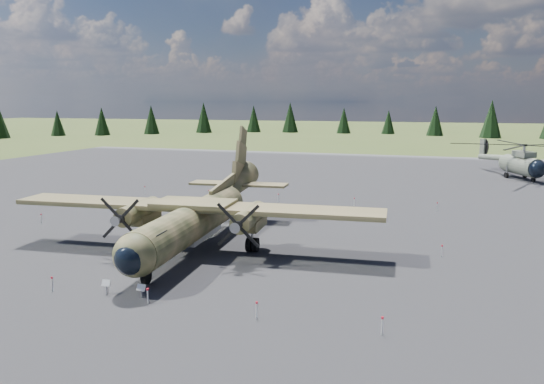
% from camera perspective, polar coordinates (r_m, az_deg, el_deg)
% --- Properties ---
extents(ground, '(500.00, 500.00, 0.00)m').
position_cam_1_polar(ground, '(41.19, -5.91, -4.97)').
color(ground, '#475224').
rests_on(ground, ground).
extents(apron, '(120.00, 120.00, 0.04)m').
position_cam_1_polar(apron, '(50.25, -1.33, -2.25)').
color(apron, '#525256').
rests_on(apron, ground).
extents(transport_plane, '(26.66, 24.16, 8.78)m').
position_cam_1_polar(transport_plane, '(38.57, -7.85, -2.17)').
color(transport_plane, '#343C20').
rests_on(transport_plane, ground).
extents(helicopter_near, '(24.76, 24.76, 4.80)m').
position_cam_1_polar(helicopter_near, '(79.33, 25.28, 3.70)').
color(helicopter_near, slate).
rests_on(helicopter_near, ground).
extents(info_placard_left, '(0.51, 0.22, 0.81)m').
position_cam_1_polar(info_placard_left, '(30.71, -17.38, -9.47)').
color(info_placard_left, gray).
rests_on(info_placard_left, ground).
extents(info_placard_right, '(0.51, 0.25, 0.78)m').
position_cam_1_polar(info_placard_right, '(29.56, -13.88, -10.10)').
color(info_placard_right, gray).
rests_on(info_placard_right, ground).
extents(barrier_fence, '(33.12, 29.62, 0.85)m').
position_cam_1_polar(barrier_fence, '(41.18, -6.56, -4.26)').
color(barrier_fence, silver).
rests_on(barrier_fence, ground).
extents(treeline, '(300.20, 290.46, 10.99)m').
position_cam_1_polar(treeline, '(43.74, -9.32, 2.12)').
color(treeline, black).
rests_on(treeline, ground).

